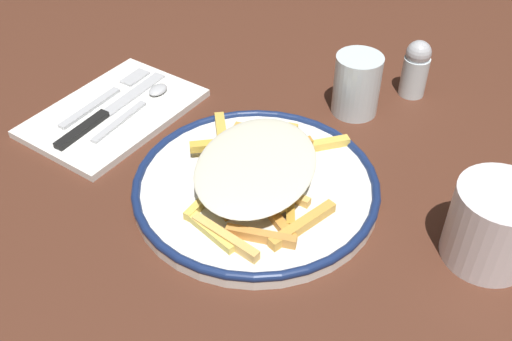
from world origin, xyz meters
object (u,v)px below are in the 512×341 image
object	(u,v)px
water_glass	(357,85)
plate	(256,186)
napkin	(114,113)
salt_shaker	(416,68)
spoon	(144,102)
fries_heap	(255,170)
fork	(105,98)
knife	(104,115)
coffee_mug	(495,225)

from	to	relation	value
water_glass	plate	bearing A→B (deg)	-94.22
napkin	salt_shaker	size ratio (longest dim) A/B	2.73
napkin	spoon	xyz separation A→B (m)	(0.03, 0.03, 0.01)
fries_heap	water_glass	world-z (taller)	water_glass
water_glass	fork	bearing A→B (deg)	-147.49
plate	knife	size ratio (longest dim) A/B	1.39
napkin	fork	size ratio (longest dim) A/B	1.32
fork	salt_shaker	xyz separation A→B (m)	(0.35, 0.28, 0.03)
water_glass	coffee_mug	distance (m)	0.29
salt_shaker	spoon	bearing A→B (deg)	-139.07
fork	spoon	size ratio (longest dim) A/B	1.16
napkin	fork	distance (m)	0.03
fries_heap	fork	xyz separation A→B (m)	(-0.28, 0.03, -0.02)
coffee_mug	salt_shaker	world-z (taller)	coffee_mug
spoon	water_glass	size ratio (longest dim) A/B	1.78
water_glass	salt_shaker	bearing A→B (deg)	60.64
knife	salt_shaker	bearing A→B (deg)	44.12
fries_heap	napkin	size ratio (longest dim) A/B	1.06
plate	water_glass	xyz separation A→B (m)	(0.02, 0.22, 0.03)
coffee_mug	salt_shaker	bearing A→B (deg)	127.89
napkin	salt_shaker	xyz separation A→B (m)	(0.32, 0.29, 0.04)
fries_heap	spoon	distance (m)	0.24
knife	water_glass	world-z (taller)	water_glass
water_glass	salt_shaker	distance (m)	0.10
spoon	water_glass	distance (m)	0.30
napkin	salt_shaker	world-z (taller)	salt_shaker
plate	salt_shaker	distance (m)	0.32
knife	spoon	bearing A→B (deg)	65.72
knife	plate	bearing A→B (deg)	0.34
knife	fries_heap	bearing A→B (deg)	0.23
fork	salt_shaker	size ratio (longest dim) A/B	2.08
plate	knife	xyz separation A→B (m)	(-0.25, -0.00, 0.00)
napkin	coffee_mug	bearing A→B (deg)	4.69
napkin	knife	bearing A→B (deg)	-86.81
fork	knife	bearing A→B (deg)	-46.42
plate	napkin	distance (m)	0.25
fries_heap	fork	distance (m)	0.28
knife	coffee_mug	size ratio (longest dim) A/B	1.73
spoon	salt_shaker	bearing A→B (deg)	40.93
fries_heap	napkin	xyz separation A→B (m)	(-0.25, 0.02, -0.03)
water_glass	salt_shaker	size ratio (longest dim) A/B	1.01
fries_heap	spoon	size ratio (longest dim) A/B	1.61
napkin	fork	world-z (taller)	fork
napkin	water_glass	size ratio (longest dim) A/B	2.70
fries_heap	salt_shaker	world-z (taller)	salt_shaker
fries_heap	napkin	world-z (taller)	fries_heap
plate	spoon	size ratio (longest dim) A/B	1.92
fries_heap	coffee_mug	distance (m)	0.27
spoon	knife	bearing A→B (deg)	-114.28
plate	fries_heap	xyz separation A→B (m)	(-0.00, -0.00, 0.02)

